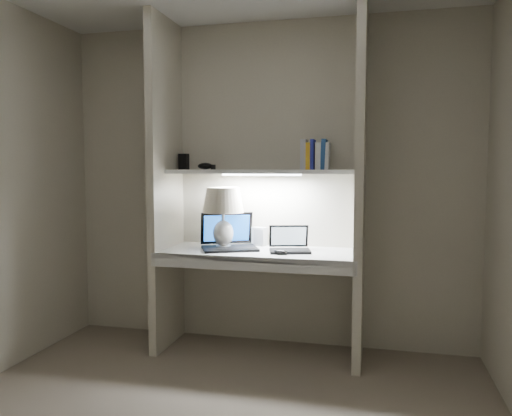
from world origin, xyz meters
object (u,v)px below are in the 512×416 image
(laptop_main, at_px, (229,241))
(speaker, at_px, (260,236))
(table_lamp, at_px, (223,207))
(book_row, at_px, (315,155))
(laptop_netbook, at_px, (289,245))

(laptop_main, bearing_deg, speaker, 18.83)
(table_lamp, height_order, book_row, book_row)
(table_lamp, relative_size, speaker, 3.18)
(table_lamp, height_order, laptop_main, table_lamp)
(laptop_netbook, height_order, speaker, laptop_netbook)
(laptop_main, height_order, book_row, book_row)
(table_lamp, bearing_deg, book_row, 12.60)
(table_lamp, bearing_deg, speaker, 38.69)
(laptop_netbook, bearing_deg, laptop_main, 163.55)
(table_lamp, distance_m, laptop_main, 0.26)
(table_lamp, bearing_deg, laptop_main, 2.54)
(table_lamp, xyz_separation_m, book_row, (0.67, 0.15, 0.39))
(table_lamp, distance_m, speaker, 0.39)
(table_lamp, height_order, speaker, table_lamp)
(laptop_netbook, bearing_deg, speaker, 128.67)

